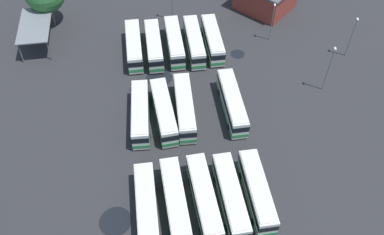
% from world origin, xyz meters
% --- Properties ---
extents(ground_plane, '(109.66, 109.66, 0.00)m').
position_xyz_m(ground_plane, '(0.00, 0.00, 0.00)').
color(ground_plane, '#28282B').
extents(bus_row0_slot0, '(11.27, 4.39, 3.50)m').
position_xyz_m(bus_row0_slot0, '(-13.96, -9.58, 1.85)').
color(bus_row0_slot0, silver).
rests_on(bus_row0_slot0, ground_plane).
extents(bus_row0_slot1, '(11.68, 4.66, 3.50)m').
position_xyz_m(bus_row0_slot1, '(-14.82, -6.23, 1.85)').
color(bus_row0_slot1, silver).
rests_on(bus_row0_slot1, ground_plane).
extents(bus_row0_slot2, '(11.92, 4.99, 3.50)m').
position_xyz_m(bus_row0_slot2, '(-15.16, -2.91, 1.85)').
color(bus_row0_slot2, silver).
rests_on(bus_row0_slot2, ground_plane).
extents(bus_row0_slot3, '(11.64, 4.77, 3.50)m').
position_xyz_m(bus_row0_slot3, '(-15.74, 0.64, 1.85)').
color(bus_row0_slot3, silver).
rests_on(bus_row0_slot3, ground_plane).
extents(bus_row0_slot4, '(11.85, 4.40, 3.50)m').
position_xyz_m(bus_row0_slot4, '(-16.84, 4.06, 1.85)').
color(bus_row0_slot4, silver).
rests_on(bus_row0_slot4, ground_plane).
extents(bus_row1_slot0, '(12.03, 4.54, 3.50)m').
position_xyz_m(bus_row1_slot0, '(1.41, -6.93, 1.85)').
color(bus_row1_slot0, silver).
rests_on(bus_row1_slot0, ground_plane).
extents(bus_row1_slot2, '(11.91, 3.99, 3.50)m').
position_xyz_m(bus_row1_slot2, '(0.20, 0.20, 1.85)').
color(bus_row1_slot2, silver).
rests_on(bus_row1_slot2, ground_plane).
extents(bus_row1_slot3, '(11.55, 5.09, 3.50)m').
position_xyz_m(bus_row1_slot3, '(-0.76, 3.23, 1.85)').
color(bus_row1_slot3, silver).
rests_on(bus_row1_slot3, ground_plane).
extents(bus_row1_slot4, '(11.34, 3.74, 3.50)m').
position_xyz_m(bus_row1_slot4, '(-1.26, 6.65, 1.85)').
color(bus_row1_slot4, silver).
rests_on(bus_row1_slot4, ground_plane).
extents(bus_row2_slot0, '(11.19, 4.26, 3.50)m').
position_xyz_m(bus_row2_slot0, '(16.40, -4.00, 1.85)').
color(bus_row2_slot0, silver).
rests_on(bus_row2_slot0, ground_plane).
extents(bus_row2_slot1, '(11.66, 4.33, 3.50)m').
position_xyz_m(bus_row2_slot1, '(15.73, -0.79, 1.85)').
color(bus_row2_slot1, silver).
rests_on(bus_row2_slot1, ground_plane).
extents(bus_row2_slot2, '(11.56, 4.39, 3.50)m').
position_xyz_m(bus_row2_slot2, '(15.52, 2.64, 1.85)').
color(bus_row2_slot2, silver).
rests_on(bus_row2_slot2, ground_plane).
extents(bus_row2_slot3, '(11.23, 4.29, 3.50)m').
position_xyz_m(bus_row2_slot3, '(14.54, 6.14, 1.85)').
color(bus_row2_slot3, silver).
rests_on(bus_row2_slot3, ground_plane).
extents(bus_row2_slot4, '(11.33, 4.34, 3.50)m').
position_xyz_m(bus_row2_slot4, '(14.29, 9.54, 1.85)').
color(bus_row2_slot4, silver).
rests_on(bus_row2_slot4, ground_plane).
extents(maintenance_shelter, '(11.19, 7.05, 4.03)m').
position_xyz_m(maintenance_shelter, '(16.82, 26.95, 3.83)').
color(maintenance_shelter, slate).
rests_on(maintenance_shelter, ground_plane).
extents(lamp_post_mid_lot, '(0.56, 0.28, 8.43)m').
position_xyz_m(lamp_post_mid_lot, '(6.62, -21.75, 4.63)').
color(lamp_post_mid_lot, slate).
rests_on(lamp_post_mid_lot, ground_plane).
extents(lamp_post_near_entrance, '(0.56, 0.28, 7.39)m').
position_xyz_m(lamp_post_near_entrance, '(19.11, -14.31, 4.10)').
color(lamp_post_near_entrance, slate).
rests_on(lamp_post_near_entrance, ground_plane).
extents(lamp_post_far_corner, '(0.56, 0.28, 7.63)m').
position_xyz_m(lamp_post_far_corner, '(15.15, -27.19, 4.23)').
color(lamp_post_far_corner, slate).
rests_on(lamp_post_far_corner, ground_plane).
extents(puddle_centre_drain, '(4.34, 4.34, 0.01)m').
position_xyz_m(puddle_centre_drain, '(8.41, 4.83, 0.00)').
color(puddle_centre_drain, black).
rests_on(puddle_centre_drain, ground_plane).
extents(puddle_front_lane, '(1.62, 1.62, 0.01)m').
position_xyz_m(puddle_front_lane, '(5.48, 8.56, 0.00)').
color(puddle_front_lane, black).
rests_on(puddle_front_lane, ground_plane).
extents(puddle_back_corner, '(2.49, 2.49, 0.01)m').
position_xyz_m(puddle_back_corner, '(14.85, -8.45, 0.00)').
color(puddle_back_corner, black).
rests_on(puddle_back_corner, ground_plane).
extents(puddle_between_rows, '(4.09, 4.09, 0.01)m').
position_xyz_m(puddle_between_rows, '(-17.73, 8.07, 0.00)').
color(puddle_between_rows, black).
rests_on(puddle_between_rows, ground_plane).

